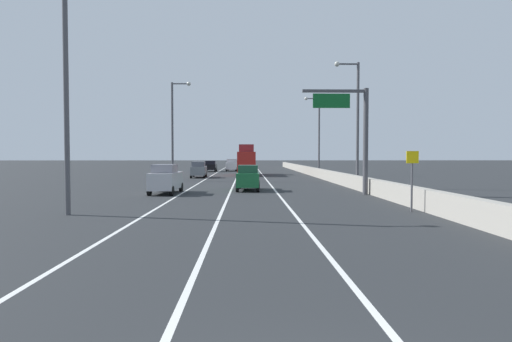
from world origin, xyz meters
The scene contains 17 objects.
ground_plane centered at (0.00, 64.00, 0.00)m, with size 320.00×320.00×0.00m, color #26282B.
lane_stripe_left centered at (-5.50, 55.00, 0.00)m, with size 0.16×130.00×0.00m, color silver.
lane_stripe_center centered at (-2.00, 55.00, 0.00)m, with size 0.16×130.00×0.00m, color silver.
lane_stripe_right centered at (1.50, 55.00, 0.00)m, with size 0.16×130.00×0.00m, color silver.
jersey_barrier_right centered at (8.26, 40.00, 0.55)m, with size 0.60×120.00×1.10m, color #9E998E.
overhead_sign_gantry centered at (6.91, 26.51, 4.73)m, with size 4.68×0.36×7.50m.
speed_advisory_sign centered at (7.36, 17.12, 1.76)m, with size 0.60×0.11×3.00m.
lamp_post_right_second centered at (8.45, 32.78, 6.11)m, with size 2.14×0.44×10.71m.
lamp_post_right_third centered at (8.92, 55.14, 6.11)m, with size 2.14×0.44×10.71m.
lamp_post_left_near centered at (-8.88, 16.43, 6.11)m, with size 2.14×0.44×10.71m.
lamp_post_left_mid centered at (-8.55, 43.26, 6.11)m, with size 2.14×0.44×10.71m.
car_green_0 centered at (-0.62, 30.32, 1.00)m, with size 1.92×4.34×2.01m.
car_black_1 centered at (-6.78, 69.15, 0.93)m, with size 1.91×4.10×1.86m.
car_gray_2 centered at (-6.71, 50.08, 0.99)m, with size 1.98×4.66×1.98m.
car_white_3 centered at (-3.32, 71.74, 1.05)m, with size 2.00×4.68×2.12m.
car_silver_4 centered at (-6.63, 27.61, 1.06)m, with size 1.90×4.48×2.13m.
box_truck centered at (-0.78, 56.61, 1.98)m, with size 2.46×9.38×4.32m.
Camera 1 is at (-0.77, -3.91, 2.80)m, focal length 30.39 mm.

